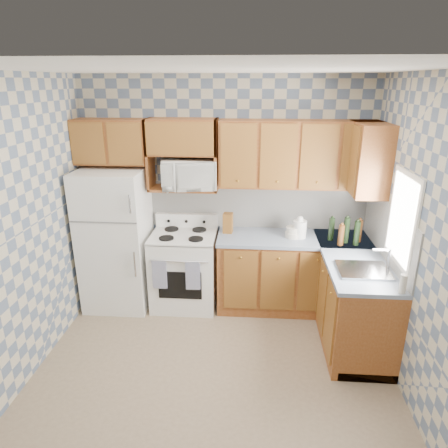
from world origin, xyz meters
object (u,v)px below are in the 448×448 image
(microwave, at_px, (188,174))
(electric_kettle, at_px, (299,229))
(stove_body, at_px, (185,270))
(refrigerator, at_px, (116,239))

(microwave, distance_m, electric_kettle, 1.42)
(stove_body, relative_size, electric_kettle, 4.50)
(microwave, bearing_deg, electric_kettle, -16.17)
(stove_body, bearing_deg, microwave, 59.67)
(microwave, xyz_separation_m, electric_kettle, (1.29, -0.10, -0.60))
(stove_body, distance_m, microwave, 1.17)
(refrigerator, bearing_deg, stove_body, 1.78)
(refrigerator, bearing_deg, microwave, 8.58)
(microwave, bearing_deg, refrigerator, 176.77)
(refrigerator, distance_m, stove_body, 0.89)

